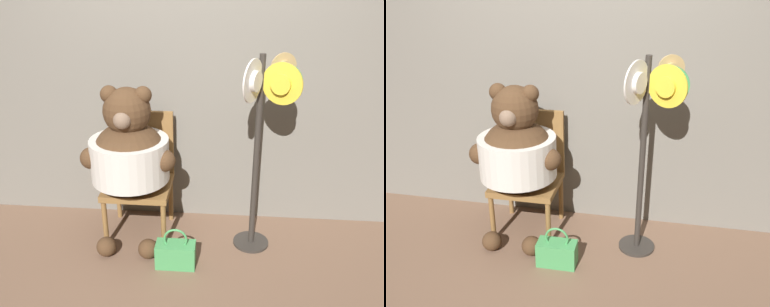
% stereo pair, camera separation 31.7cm
% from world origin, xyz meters
% --- Properties ---
extents(ground_plane, '(14.00, 14.00, 0.00)m').
position_xyz_m(ground_plane, '(0.00, 0.00, 0.00)').
color(ground_plane, brown).
extents(wall_back, '(8.00, 0.10, 2.67)m').
position_xyz_m(wall_back, '(0.00, 0.61, 1.33)').
color(wall_back, slate).
rests_on(wall_back, ground_plane).
extents(chair, '(0.52, 0.49, 0.98)m').
position_xyz_m(chair, '(-0.41, 0.32, 0.52)').
color(chair, olive).
rests_on(chair, ground_plane).
extents(teddy_bear, '(0.72, 0.64, 1.27)m').
position_xyz_m(teddy_bear, '(-0.44, 0.15, 0.74)').
color(teddy_bear, '#4C331E').
rests_on(teddy_bear, ground_plane).
extents(hat_display_rack, '(0.42, 0.40, 1.51)m').
position_xyz_m(hat_display_rack, '(0.55, 0.11, 1.03)').
color(hat_display_rack, '#332D28').
rests_on(hat_display_rack, ground_plane).
extents(handbag_on_ground, '(0.29, 0.14, 0.32)m').
position_xyz_m(handbag_on_ground, '(-0.06, -0.18, 0.10)').
color(handbag_on_ground, '#479E56').
rests_on(handbag_on_ground, ground_plane).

